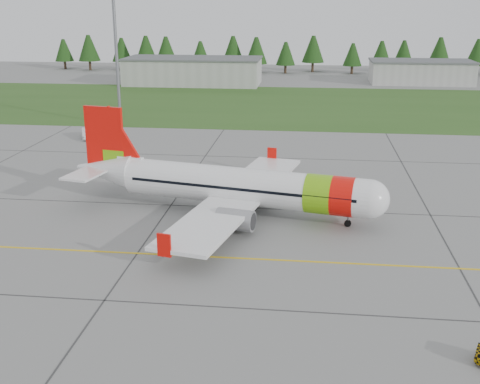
# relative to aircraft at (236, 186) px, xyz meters

# --- Properties ---
(ground) EXTENTS (320.00, 320.00, 0.00)m
(ground) POSITION_rel_aircraft_xyz_m (8.29, -18.34, -2.73)
(ground) COLOR gray
(ground) RESTS_ON ground
(aircraft) EXTENTS (30.95, 29.01, 9.48)m
(aircraft) POSITION_rel_aircraft_xyz_m (0.00, 0.00, 0.00)
(aircraft) COLOR white
(aircraft) RESTS_ON ground
(service_van) EXTENTS (2.08, 2.03, 4.65)m
(service_van) POSITION_rel_aircraft_xyz_m (-25.68, 30.13, -0.41)
(service_van) COLOR silver
(service_van) RESTS_ON ground
(grass_strip) EXTENTS (320.00, 50.00, 0.03)m
(grass_strip) POSITION_rel_aircraft_xyz_m (8.29, 63.66, -2.72)
(grass_strip) COLOR #30561E
(grass_strip) RESTS_ON ground
(taxi_guideline) EXTENTS (120.00, 0.25, 0.02)m
(taxi_guideline) POSITION_rel_aircraft_xyz_m (8.29, -10.34, -2.72)
(taxi_guideline) COLOR gold
(taxi_guideline) RESTS_ON ground
(hangar_west) EXTENTS (32.00, 14.00, 6.00)m
(hangar_west) POSITION_rel_aircraft_xyz_m (-21.71, 91.66, 0.27)
(hangar_west) COLOR #A8A8A3
(hangar_west) RESTS_ON ground
(hangar_east) EXTENTS (24.00, 12.00, 5.20)m
(hangar_east) POSITION_rel_aircraft_xyz_m (33.29, 99.66, -0.13)
(hangar_east) COLOR #A8A8A3
(hangar_east) RESTS_ON ground
(floodlight_mast) EXTENTS (0.50, 0.50, 20.00)m
(floodlight_mast) POSITION_rel_aircraft_xyz_m (-23.71, 39.66, 7.27)
(floodlight_mast) COLOR slate
(floodlight_mast) RESTS_ON ground
(treeline) EXTENTS (160.00, 8.00, 10.00)m
(treeline) POSITION_rel_aircraft_xyz_m (8.29, 119.66, 2.27)
(treeline) COLOR #1C3F14
(treeline) RESTS_ON ground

